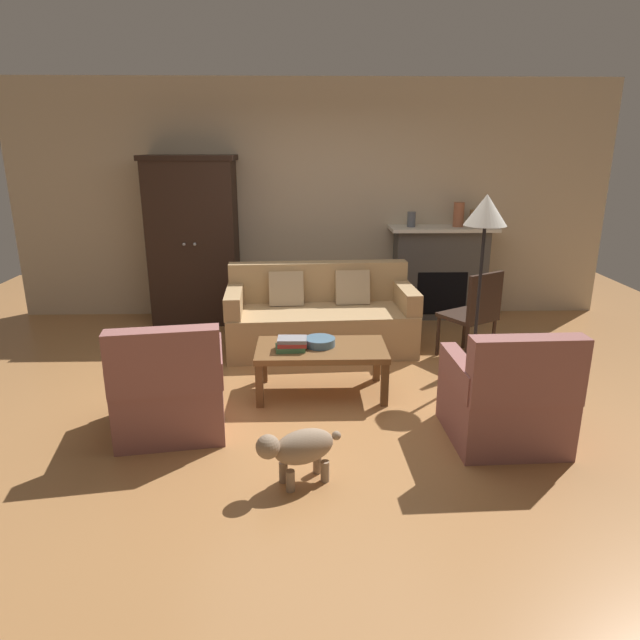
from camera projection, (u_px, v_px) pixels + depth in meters
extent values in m
plane|color=#B27A47|center=(318.00, 396.00, 4.81)|extent=(9.60, 9.60, 0.00)
cube|color=beige|center=(312.00, 201.00, 6.83)|extent=(7.20, 0.10, 2.80)
cube|color=#4C4947|center=(439.00, 274.00, 6.89)|extent=(1.10, 0.36, 1.08)
cube|color=black|center=(442.00, 294.00, 6.78)|extent=(0.60, 0.01, 0.52)
cube|color=white|center=(443.00, 228.00, 6.70)|extent=(1.26, 0.48, 0.04)
cube|color=black|center=(194.00, 244.00, 6.61)|extent=(1.00, 0.52, 1.89)
cube|color=black|center=(188.00, 158.00, 6.32)|extent=(1.06, 0.55, 0.06)
sphere|color=#ADAFB5|center=(184.00, 244.00, 6.34)|extent=(0.04, 0.04, 0.04)
sphere|color=#ADAFB5|center=(195.00, 244.00, 6.34)|extent=(0.04, 0.04, 0.04)
cube|color=tan|center=(321.00, 329.00, 5.85)|extent=(1.94, 0.94, 0.44)
cube|color=tan|center=(318.00, 281.00, 6.05)|extent=(1.91, 0.28, 0.42)
cube|color=tan|center=(234.00, 300.00, 5.68)|extent=(0.20, 0.81, 0.22)
cube|color=tan|center=(406.00, 297.00, 5.82)|extent=(0.20, 0.81, 0.22)
cube|color=tan|center=(286.00, 289.00, 5.90)|extent=(0.37, 0.21, 0.37)
cube|color=tan|center=(352.00, 287.00, 5.95)|extent=(0.37, 0.21, 0.37)
cube|color=brown|center=(321.00, 350.00, 4.76)|extent=(1.10, 0.60, 0.05)
cube|color=brown|center=(259.00, 386.00, 4.56)|extent=(0.06, 0.06, 0.37)
cube|color=brown|center=(385.00, 384.00, 4.59)|extent=(0.06, 0.06, 0.37)
cube|color=brown|center=(264.00, 362.00, 5.06)|extent=(0.06, 0.06, 0.37)
cube|color=brown|center=(377.00, 361.00, 5.08)|extent=(0.06, 0.06, 0.37)
cylinder|color=slate|center=(320.00, 342.00, 4.77)|extent=(0.26, 0.26, 0.07)
cube|color=#427A4C|center=(290.00, 348.00, 4.67)|extent=(0.25, 0.19, 0.04)
cube|color=#B73833|center=(292.00, 343.00, 4.67)|extent=(0.25, 0.18, 0.03)
cube|color=gray|center=(292.00, 340.00, 4.66)|extent=(0.24, 0.18, 0.03)
cylinder|color=#565B66|center=(411.00, 219.00, 6.66)|extent=(0.10, 0.10, 0.18)
cylinder|color=#A86042|center=(459.00, 215.00, 6.66)|extent=(0.13, 0.13, 0.29)
cylinder|color=olive|center=(475.00, 218.00, 6.68)|extent=(0.13, 0.13, 0.20)
cube|color=#935B56|center=(172.00, 401.00, 4.23)|extent=(0.87, 0.87, 0.42)
cube|color=#935B56|center=(164.00, 362.00, 3.81)|extent=(0.78, 0.27, 0.46)
cube|color=#935B56|center=(214.00, 360.00, 4.19)|extent=(0.23, 0.71, 0.20)
cube|color=#935B56|center=(122.00, 366.00, 4.08)|extent=(0.23, 0.71, 0.20)
cube|color=#935B56|center=(502.00, 411.00, 4.08)|extent=(0.79, 0.79, 0.42)
cube|color=#935B56|center=(526.00, 371.00, 3.65)|extent=(0.76, 0.19, 0.46)
cube|color=#935B56|center=(552.00, 370.00, 4.01)|extent=(0.14, 0.70, 0.20)
cube|color=#935B56|center=(461.00, 372.00, 3.97)|extent=(0.14, 0.70, 0.20)
cube|color=black|center=(467.00, 316.00, 5.57)|extent=(0.61, 0.61, 0.04)
cylinder|color=black|center=(464.00, 329.00, 5.89)|extent=(0.04, 0.04, 0.41)
cylinder|color=black|center=(438.00, 336.00, 5.69)|extent=(0.04, 0.04, 0.41)
cylinder|color=black|center=(493.00, 339.00, 5.58)|extent=(0.04, 0.04, 0.41)
cylinder|color=black|center=(466.00, 347.00, 5.38)|extent=(0.04, 0.04, 0.41)
cube|color=black|center=(485.00, 297.00, 5.34)|extent=(0.40, 0.27, 0.45)
cylinder|color=black|center=(472.00, 378.00, 5.15)|extent=(0.26, 0.26, 0.02)
cylinder|color=black|center=(478.00, 304.00, 4.94)|extent=(0.03, 0.03, 1.42)
cone|color=white|center=(486.00, 210.00, 4.70)|extent=(0.36, 0.36, 0.26)
ellipsoid|color=gray|center=(304.00, 446.00, 3.52)|extent=(0.45, 0.35, 0.22)
sphere|color=gray|center=(268.00, 447.00, 3.40)|extent=(0.15, 0.15, 0.15)
cylinder|color=gray|center=(290.00, 481.00, 3.47)|extent=(0.06, 0.06, 0.14)
cylinder|color=gray|center=(283.00, 472.00, 3.57)|extent=(0.06, 0.06, 0.14)
cylinder|color=gray|center=(325.00, 471.00, 3.57)|extent=(0.06, 0.06, 0.14)
cylinder|color=gray|center=(317.00, 463.00, 3.67)|extent=(0.06, 0.06, 0.14)
sphere|color=gray|center=(336.00, 435.00, 3.61)|extent=(0.06, 0.06, 0.06)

